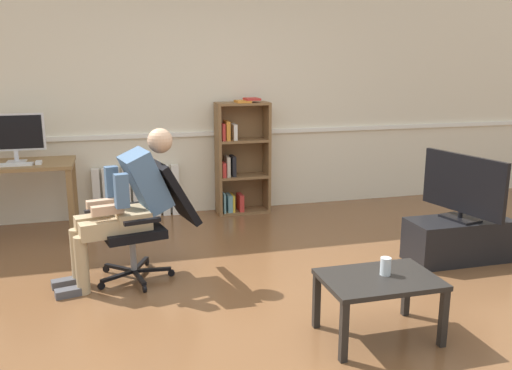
{
  "coord_description": "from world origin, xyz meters",
  "views": [
    {
      "loc": [
        -1.01,
        -3.45,
        1.75
      ],
      "look_at": [
        0.15,
        0.85,
        0.7
      ],
      "focal_mm": 37.42,
      "sensor_mm": 36.0,
      "label": 1
    }
  ],
  "objects_px": {
    "radiator": "(137,192)",
    "tv_stand": "(458,240)",
    "tv_screen": "(463,186)",
    "coffee_table": "(379,286)",
    "bookshelf": "(239,159)",
    "office_chair": "(151,215)",
    "imac_monitor": "(14,134)",
    "drinking_glass": "(386,266)",
    "keyboard": "(12,165)",
    "computer_mouse": "(39,163)",
    "person_seated": "(127,202)",
    "computer_desk": "(14,175)"
  },
  "relations": [
    {
      "from": "radiator",
      "to": "tv_stand",
      "type": "relative_size",
      "value": 1.05
    },
    {
      "from": "tv_screen",
      "to": "coffee_table",
      "type": "relative_size",
      "value": 1.18
    },
    {
      "from": "bookshelf",
      "to": "office_chair",
      "type": "distance_m",
      "value": 2.01
    },
    {
      "from": "imac_monitor",
      "to": "drinking_glass",
      "type": "relative_size",
      "value": 5.02
    },
    {
      "from": "drinking_glass",
      "to": "office_chair",
      "type": "bearing_deg",
      "value": 134.79
    },
    {
      "from": "coffee_table",
      "to": "tv_screen",
      "type": "bearing_deg",
      "value": 38.01
    },
    {
      "from": "tv_screen",
      "to": "coffee_table",
      "type": "bearing_deg",
      "value": 115.81
    },
    {
      "from": "keyboard",
      "to": "radiator",
      "type": "height_order",
      "value": "keyboard"
    },
    {
      "from": "radiator",
      "to": "tv_stand",
      "type": "bearing_deg",
      "value": -38.22
    },
    {
      "from": "tv_stand",
      "to": "bookshelf",
      "type": "bearing_deg",
      "value": 126.88
    },
    {
      "from": "imac_monitor",
      "to": "drinking_glass",
      "type": "height_order",
      "value": "imac_monitor"
    },
    {
      "from": "tv_screen",
      "to": "drinking_glass",
      "type": "distance_m",
      "value": 1.65
    },
    {
      "from": "bookshelf",
      "to": "tv_stand",
      "type": "bearing_deg",
      "value": -53.12
    },
    {
      "from": "computer_mouse",
      "to": "tv_stand",
      "type": "height_order",
      "value": "computer_mouse"
    },
    {
      "from": "person_seated",
      "to": "drinking_glass",
      "type": "bearing_deg",
      "value": 36.91
    },
    {
      "from": "radiator",
      "to": "person_seated",
      "type": "distance_m",
      "value": 1.84
    },
    {
      "from": "imac_monitor",
      "to": "tv_stand",
      "type": "height_order",
      "value": "imac_monitor"
    },
    {
      "from": "radiator",
      "to": "person_seated",
      "type": "bearing_deg",
      "value": -94.74
    },
    {
      "from": "imac_monitor",
      "to": "bookshelf",
      "type": "distance_m",
      "value": 2.38
    },
    {
      "from": "computer_desk",
      "to": "office_chair",
      "type": "bearing_deg",
      "value": -47.95
    },
    {
      "from": "imac_monitor",
      "to": "person_seated",
      "type": "height_order",
      "value": "imac_monitor"
    },
    {
      "from": "bookshelf",
      "to": "person_seated",
      "type": "distance_m",
      "value": 2.15
    },
    {
      "from": "computer_mouse",
      "to": "keyboard",
      "type": "bearing_deg",
      "value": -175.21
    },
    {
      "from": "bookshelf",
      "to": "office_chair",
      "type": "height_order",
      "value": "bookshelf"
    },
    {
      "from": "drinking_glass",
      "to": "tv_screen",
      "type": "bearing_deg",
      "value": 38.42
    },
    {
      "from": "drinking_glass",
      "to": "person_seated",
      "type": "bearing_deg",
      "value": 139.37
    },
    {
      "from": "keyboard",
      "to": "bookshelf",
      "type": "bearing_deg",
      "value": 10.42
    },
    {
      "from": "bookshelf",
      "to": "person_seated",
      "type": "relative_size",
      "value": 1.09
    },
    {
      "from": "tv_screen",
      "to": "coffee_table",
      "type": "height_order",
      "value": "tv_screen"
    },
    {
      "from": "computer_desk",
      "to": "tv_stand",
      "type": "relative_size",
      "value": 1.26
    },
    {
      "from": "keyboard",
      "to": "bookshelf",
      "type": "relative_size",
      "value": 0.28
    },
    {
      "from": "keyboard",
      "to": "bookshelf",
      "type": "height_order",
      "value": "bookshelf"
    },
    {
      "from": "office_chair",
      "to": "tv_stand",
      "type": "bearing_deg",
      "value": 69.8
    },
    {
      "from": "tv_stand",
      "to": "drinking_glass",
      "type": "height_order",
      "value": "drinking_glass"
    },
    {
      "from": "person_seated",
      "to": "tv_screen",
      "type": "xyz_separation_m",
      "value": [
        2.84,
        -0.32,
        0.03
      ]
    },
    {
      "from": "office_chair",
      "to": "drinking_glass",
      "type": "bearing_deg",
      "value": 32.33
    },
    {
      "from": "person_seated",
      "to": "coffee_table",
      "type": "distance_m",
      "value": 2.05
    },
    {
      "from": "imac_monitor",
      "to": "keyboard",
      "type": "bearing_deg",
      "value": -93.18
    },
    {
      "from": "imac_monitor",
      "to": "radiator",
      "type": "relative_size",
      "value": 0.6
    },
    {
      "from": "office_chair",
      "to": "person_seated",
      "type": "distance_m",
      "value": 0.24
    },
    {
      "from": "computer_mouse",
      "to": "coffee_table",
      "type": "height_order",
      "value": "computer_mouse"
    },
    {
      "from": "imac_monitor",
      "to": "bookshelf",
      "type": "bearing_deg",
      "value": 5.24
    },
    {
      "from": "tv_screen",
      "to": "imac_monitor",
      "type": "bearing_deg",
      "value": 52.72
    },
    {
      "from": "keyboard",
      "to": "person_seated",
      "type": "bearing_deg",
      "value": -51.02
    },
    {
      "from": "computer_mouse",
      "to": "office_chair",
      "type": "distance_m",
      "value": 1.6
    },
    {
      "from": "person_seated",
      "to": "tv_screen",
      "type": "relative_size",
      "value": 1.42
    },
    {
      "from": "tv_screen",
      "to": "drinking_glass",
      "type": "relative_size",
      "value": 7.51
    },
    {
      "from": "computer_desk",
      "to": "tv_stand",
      "type": "distance_m",
      "value": 4.27
    },
    {
      "from": "drinking_glass",
      "to": "tv_stand",
      "type": "bearing_deg",
      "value": 38.45
    },
    {
      "from": "office_chair",
      "to": "bookshelf",
      "type": "bearing_deg",
      "value": 133.19
    }
  ]
}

